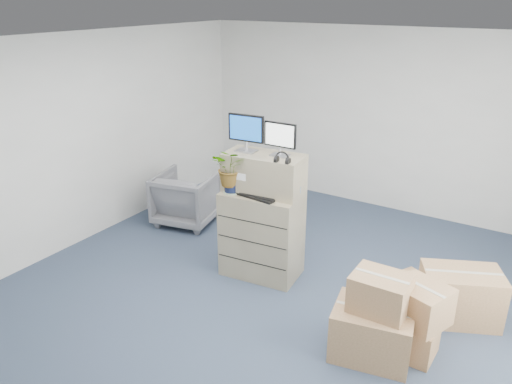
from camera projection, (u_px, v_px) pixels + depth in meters
ground at (260, 310)px, 5.48m from camera, size 7.00×7.00×0.00m
wall_back at (380, 121)px, 7.72m from camera, size 6.00×0.02×2.80m
filing_cabinet_lower at (262, 234)px, 6.01m from camera, size 0.97×0.66×1.07m
filing_cabinet_upper at (264, 173)px, 5.77m from camera, size 0.96×0.56×0.46m
monitor_left at (246, 131)px, 5.70m from camera, size 0.44×0.19×0.44m
monitor_right at (280, 137)px, 5.55m from camera, size 0.39×0.15×0.39m
headphones at (282, 159)px, 5.39m from camera, size 0.17×0.04×0.17m
keyboard at (258, 196)px, 5.70m from camera, size 0.51×0.26×0.03m
mouse at (282, 199)px, 5.61m from camera, size 0.11×0.07×0.04m
water_bottle at (270, 182)px, 5.81m from camera, size 0.07×0.07×0.25m
phone_dock at (263, 188)px, 5.84m from camera, size 0.06×0.05×0.12m
external_drive at (294, 192)px, 5.78m from camera, size 0.21×0.17×0.06m
tissue_box at (291, 188)px, 5.70m from camera, size 0.25×0.19×0.08m
potted_plant at (231, 172)px, 5.74m from camera, size 0.42×0.47×0.44m
office_chair at (187, 196)px, 7.43m from camera, size 0.98×0.94×0.86m
cardboard_boxes at (415, 310)px, 4.94m from camera, size 1.46×1.78×0.86m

